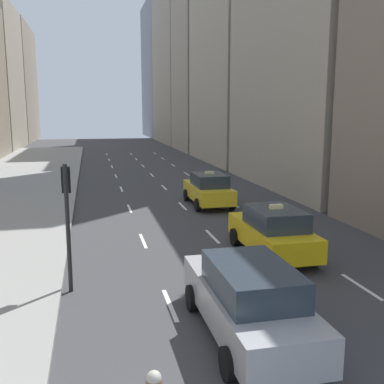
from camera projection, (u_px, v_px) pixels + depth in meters
name	position (u px, v px, depth m)	size (l,w,h in m)	color
sidewalk_left	(12.00, 189.00, 28.44)	(8.00, 66.00, 0.15)	gray
lane_markings	(172.00, 196.00, 26.71)	(5.72, 56.00, 0.01)	white
building_row_right	(205.00, 31.00, 54.16)	(6.00, 92.77, 35.98)	gray
taxi_lead	(208.00, 189.00, 23.89)	(2.02, 4.40, 1.87)	yellow
taxi_second	(273.00, 231.00, 15.54)	(2.02, 4.40, 1.87)	yellow
sedan_black_near	(248.00, 299.00, 9.90)	(2.02, 4.99, 1.77)	#9EA0A5
traffic_light_pole	(67.00, 207.00, 12.27)	(0.24, 0.42, 3.60)	black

